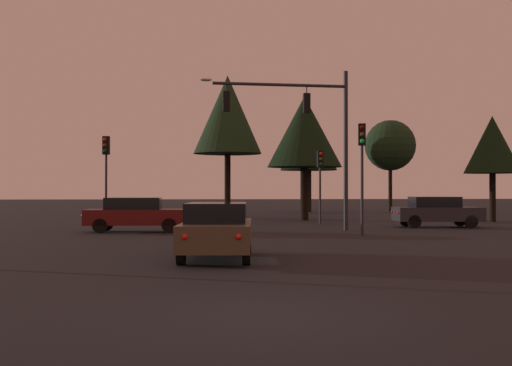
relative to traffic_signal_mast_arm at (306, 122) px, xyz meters
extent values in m
plane|color=black|center=(-3.71, 6.06, -4.97)|extent=(168.00, 168.00, 0.00)
cylinder|color=#232326|center=(1.89, 0.11, -1.31)|extent=(0.20, 0.20, 7.33)
cylinder|color=#232326|center=(-1.18, -0.08, 1.65)|extent=(6.13, 0.53, 0.14)
ellipsoid|color=#F4EACC|center=(-4.54, -0.30, 1.80)|extent=(0.56, 0.28, 0.16)
cylinder|color=#232326|center=(0.05, 0.00, 1.47)|extent=(0.05, 0.05, 0.36)
cube|color=black|center=(0.05, 0.00, 0.84)|extent=(0.31, 0.26, 0.90)
sphere|color=#4C0A0A|center=(0.04, 0.13, 1.12)|extent=(0.18, 0.18, 0.18)
sphere|color=#56380C|center=(0.04, 0.13, 0.84)|extent=(0.18, 0.18, 0.18)
sphere|color=#1EE04C|center=(0.04, 0.13, 0.56)|extent=(0.18, 0.18, 0.18)
cylinder|color=#232326|center=(-3.62, -0.24, 1.47)|extent=(0.05, 0.05, 0.36)
cube|color=black|center=(-3.62, -0.24, 0.84)|extent=(0.31, 0.26, 0.90)
sphere|color=#4C0A0A|center=(-3.63, -0.10, 1.12)|extent=(0.18, 0.18, 0.18)
sphere|color=#56380C|center=(-3.63, -0.10, 0.84)|extent=(0.18, 0.18, 0.18)
sphere|color=#1EE04C|center=(-3.63, -0.10, 0.56)|extent=(0.18, 0.18, 0.18)
cylinder|color=#232326|center=(1.85, -2.86, -3.13)|extent=(0.12, 0.12, 3.69)
cube|color=black|center=(1.85, -2.86, -0.83)|extent=(0.34, 0.30, 0.90)
sphere|color=#4C0A0A|center=(1.82, -3.00, -0.55)|extent=(0.18, 0.18, 0.18)
sphere|color=#56380C|center=(1.82, -3.00, -0.83)|extent=(0.18, 0.18, 0.18)
sphere|color=#1EE04C|center=(1.82, -3.00, -1.11)|extent=(0.18, 0.18, 0.18)
cylinder|color=#232326|center=(-9.39, 2.99, -3.18)|extent=(0.12, 0.12, 3.59)
cube|color=black|center=(-9.39, 2.99, -0.93)|extent=(0.36, 0.32, 0.90)
sphere|color=red|center=(-9.43, 2.86, -0.65)|extent=(0.18, 0.18, 0.18)
sphere|color=#56380C|center=(-9.43, 2.86, -0.93)|extent=(0.18, 0.18, 0.18)
sphere|color=#0C4219|center=(-9.43, 2.86, -1.21)|extent=(0.18, 0.18, 0.18)
cylinder|color=#232326|center=(1.65, 5.07, -3.44)|extent=(0.12, 0.12, 3.07)
cube|color=black|center=(1.65, 5.07, -1.46)|extent=(0.33, 0.28, 0.90)
sphere|color=red|center=(1.67, 4.93, -1.18)|extent=(0.18, 0.18, 0.18)
sphere|color=#56380C|center=(1.67, 4.93, -1.46)|extent=(0.18, 0.18, 0.18)
sphere|color=#0C4219|center=(1.67, 4.93, -1.74)|extent=(0.18, 0.18, 0.18)
cube|color=#473828|center=(-4.29, -10.88, -4.31)|extent=(2.19, 4.40, 0.68)
cube|color=black|center=(-4.31, -11.03, -3.71)|extent=(1.76, 2.43, 0.52)
cylinder|color=black|center=(-4.98, -9.41, -4.65)|extent=(0.26, 0.66, 0.64)
cylinder|color=black|center=(-3.36, -9.56, -4.65)|extent=(0.26, 0.66, 0.64)
cylinder|color=black|center=(-5.22, -12.21, -4.65)|extent=(0.26, 0.66, 0.64)
cylinder|color=black|center=(-3.61, -12.36, -4.65)|extent=(0.26, 0.66, 0.64)
sphere|color=red|center=(-5.12, -12.96, -4.21)|extent=(0.14, 0.14, 0.14)
sphere|color=red|center=(-3.85, -13.07, -4.21)|extent=(0.14, 0.14, 0.14)
cube|color=#4C0F0F|center=(-7.57, -0.06, -4.31)|extent=(4.46, 1.79, 0.68)
cube|color=black|center=(-7.72, -0.06, -3.71)|extent=(2.42, 1.52, 0.52)
cylinder|color=black|center=(-6.10, 0.69, -4.65)|extent=(0.64, 0.21, 0.64)
cylinder|color=black|center=(-6.12, -0.85, -4.65)|extent=(0.64, 0.21, 0.64)
cylinder|color=black|center=(-9.03, 0.73, -4.65)|extent=(0.64, 0.21, 0.64)
cylinder|color=black|center=(-9.05, -0.81, -4.65)|extent=(0.64, 0.21, 0.64)
sphere|color=red|center=(-9.80, 0.58, -4.21)|extent=(0.14, 0.14, 0.14)
sphere|color=red|center=(-9.81, -0.64, -4.21)|extent=(0.14, 0.14, 0.14)
cube|color=#232328|center=(6.96, 1.96, -4.31)|extent=(4.30, 1.98, 0.68)
cube|color=black|center=(6.81, 1.97, -3.71)|extent=(2.35, 1.63, 0.52)
cylinder|color=black|center=(8.39, 2.65, -4.65)|extent=(0.65, 0.24, 0.64)
cylinder|color=black|center=(8.30, 1.11, -4.65)|extent=(0.65, 0.24, 0.64)
cylinder|color=black|center=(5.62, 2.81, -4.65)|extent=(0.65, 0.24, 0.64)
cylinder|color=black|center=(5.53, 1.27, -4.65)|extent=(0.65, 0.24, 0.64)
sphere|color=red|center=(4.89, 2.69, -4.21)|extent=(0.14, 0.14, 0.14)
sphere|color=red|center=(4.82, 1.47, -4.21)|extent=(0.14, 0.14, 0.14)
cylinder|color=black|center=(1.54, 9.42, -3.35)|extent=(0.50, 0.50, 3.24)
cone|color=black|center=(1.54, 9.42, 0.44)|extent=(4.57, 4.57, 4.34)
cylinder|color=black|center=(12.27, 6.96, -3.56)|extent=(0.36, 0.36, 2.83)
cone|color=black|center=(12.27, 6.96, -0.46)|extent=(3.25, 3.25, 3.37)
cylinder|color=black|center=(4.12, 22.59, -3.24)|extent=(0.46, 0.46, 3.47)
cone|color=black|center=(4.12, 22.59, 0.84)|extent=(4.73, 4.73, 4.68)
cylinder|color=black|center=(-3.02, 12.75, -2.86)|extent=(0.40, 0.40, 4.23)
cone|color=black|center=(-3.02, 12.75, 1.85)|extent=(4.49, 4.49, 5.17)
cylinder|color=black|center=(11.07, 22.65, -2.92)|extent=(0.31, 0.31, 4.10)
sphere|color=black|center=(11.07, 22.65, 0.61)|extent=(4.25, 4.25, 4.25)
camera|label=1|loc=(-4.72, -27.53, -3.09)|focal=43.01mm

